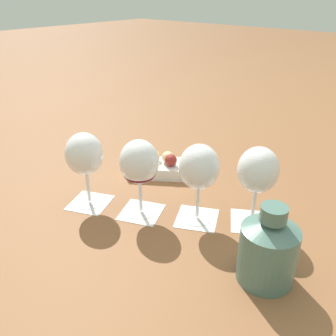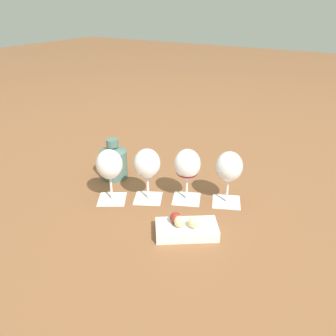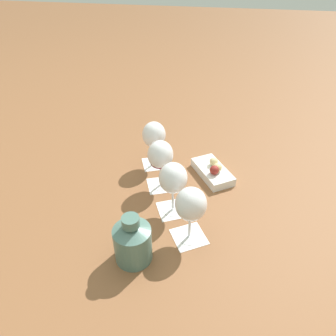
{
  "view_description": "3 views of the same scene",
  "coord_description": "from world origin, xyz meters",
  "px_view_note": "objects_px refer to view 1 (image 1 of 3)",
  "views": [
    {
      "loc": [
        -0.44,
        0.52,
        0.47
      ],
      "look_at": [
        -0.0,
        -0.0,
        0.12
      ],
      "focal_mm": 38.0,
      "sensor_mm": 36.0,
      "label": 1
    },
    {
      "loc": [
        0.54,
        -0.88,
        0.62
      ],
      "look_at": [
        -0.0,
        -0.0,
        0.12
      ],
      "focal_mm": 38.0,
      "sensor_mm": 36.0,
      "label": 2
    },
    {
      "loc": [
        -0.75,
        -0.16,
        0.68
      ],
      "look_at": [
        -0.0,
        -0.0,
        0.12
      ],
      "focal_mm": 32.0,
      "sensor_mm": 36.0,
      "label": 3
    }
  ],
  "objects_px": {
    "wine_glass_2": "(139,165)",
    "snack_dish": "(161,167)",
    "ceramic_vase": "(268,249)",
    "wine_glass_0": "(258,173)",
    "wine_glass_1": "(199,170)",
    "wine_glass_3": "(85,157)"
  },
  "relations": [
    {
      "from": "wine_glass_3",
      "to": "ceramic_vase",
      "type": "xyz_separation_m",
      "value": [
        -0.44,
        -0.05,
        -0.06
      ]
    },
    {
      "from": "wine_glass_1",
      "to": "ceramic_vase",
      "type": "height_order",
      "value": "wine_glass_1"
    },
    {
      "from": "wine_glass_0",
      "to": "wine_glass_2",
      "type": "xyz_separation_m",
      "value": [
        0.21,
        0.13,
        0.0
      ]
    },
    {
      "from": "wine_glass_0",
      "to": "ceramic_vase",
      "type": "height_order",
      "value": "wine_glass_0"
    },
    {
      "from": "wine_glass_2",
      "to": "snack_dish",
      "type": "height_order",
      "value": "wine_glass_2"
    },
    {
      "from": "wine_glass_0",
      "to": "wine_glass_2",
      "type": "relative_size",
      "value": 1.0
    },
    {
      "from": "wine_glass_3",
      "to": "ceramic_vase",
      "type": "height_order",
      "value": "wine_glass_3"
    },
    {
      "from": "wine_glass_2",
      "to": "wine_glass_3",
      "type": "relative_size",
      "value": 1.0
    },
    {
      "from": "wine_glass_2",
      "to": "snack_dish",
      "type": "relative_size",
      "value": 0.91
    },
    {
      "from": "wine_glass_1",
      "to": "wine_glass_2",
      "type": "bearing_deg",
      "value": 29.61
    },
    {
      "from": "wine_glass_1",
      "to": "snack_dish",
      "type": "xyz_separation_m",
      "value": [
        0.21,
        -0.11,
        -0.1
      ]
    },
    {
      "from": "wine_glass_2",
      "to": "ceramic_vase",
      "type": "xyz_separation_m",
      "value": [
        -0.31,
        0.0,
        -0.06
      ]
    },
    {
      "from": "wine_glass_2",
      "to": "snack_dish",
      "type": "xyz_separation_m",
      "value": [
        0.09,
        -0.17,
        -0.1
      ]
    },
    {
      "from": "ceramic_vase",
      "to": "wine_glass_0",
      "type": "bearing_deg",
      "value": -54.09
    },
    {
      "from": "wine_glass_1",
      "to": "snack_dish",
      "type": "bearing_deg",
      "value": -28.24
    },
    {
      "from": "ceramic_vase",
      "to": "wine_glass_3",
      "type": "bearing_deg",
      "value": 6.18
    },
    {
      "from": "wine_glass_2",
      "to": "wine_glass_3",
      "type": "height_order",
      "value": "same"
    },
    {
      "from": "wine_glass_0",
      "to": "ceramic_vase",
      "type": "distance_m",
      "value": 0.18
    },
    {
      "from": "wine_glass_3",
      "to": "wine_glass_1",
      "type": "bearing_deg",
      "value": -153.77
    },
    {
      "from": "wine_glass_0",
      "to": "snack_dish",
      "type": "distance_m",
      "value": 0.33
    },
    {
      "from": "wine_glass_0",
      "to": "wine_glass_1",
      "type": "relative_size",
      "value": 1.0
    },
    {
      "from": "wine_glass_0",
      "to": "wine_glass_2",
      "type": "bearing_deg",
      "value": 31.73
    }
  ]
}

